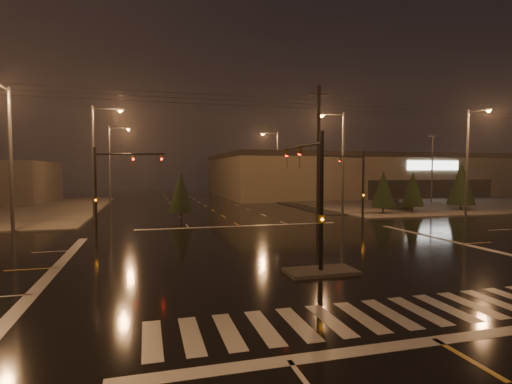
% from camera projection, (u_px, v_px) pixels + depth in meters
% --- Properties ---
extents(ground, '(140.00, 140.00, 0.00)m').
position_uv_depth(ground, '(288.00, 254.00, 20.75)').
color(ground, black).
rests_on(ground, ground).
extents(sidewalk_ne, '(36.00, 36.00, 0.12)m').
position_uv_depth(sidewalk_ne, '(412.00, 201.00, 57.60)').
color(sidewalk_ne, '#47443F').
rests_on(sidewalk_ne, ground).
extents(median_island, '(3.00, 1.60, 0.15)m').
position_uv_depth(median_island, '(321.00, 271.00, 16.89)').
color(median_island, '#47443F').
rests_on(median_island, ground).
extents(crosswalk, '(15.00, 2.60, 0.01)m').
position_uv_depth(crosswalk, '(390.00, 314.00, 12.08)').
color(crosswalk, beige).
rests_on(crosswalk, ground).
extents(stop_bar_near, '(16.00, 0.50, 0.01)m').
position_uv_depth(stop_bar_near, '(437.00, 341.00, 10.16)').
color(stop_bar_near, beige).
rests_on(stop_bar_near, ground).
extents(stop_bar_far, '(16.00, 0.50, 0.01)m').
position_uv_depth(stop_bar_far, '(240.00, 226.00, 31.33)').
color(stop_bar_far, beige).
rests_on(stop_bar_far, ground).
extents(parking_lot, '(50.00, 24.00, 0.08)m').
position_uv_depth(parking_lot, '(451.00, 201.00, 57.01)').
color(parking_lot, black).
rests_on(parking_lot, ground).
extents(retail_building, '(60.20, 28.30, 7.20)m').
position_uv_depth(retail_building, '(380.00, 174.00, 74.12)').
color(retail_building, '#746853').
rests_on(retail_building, ground).
extents(signal_mast_median, '(0.25, 4.59, 6.00)m').
position_uv_depth(signal_mast_median, '(313.00, 184.00, 17.60)').
color(signal_mast_median, black).
rests_on(signal_mast_median, ground).
extents(signal_mast_ne, '(4.84, 1.86, 6.00)m').
position_uv_depth(signal_mast_ne, '(355.00, 178.00, 32.83)').
color(signal_mast_ne, black).
rests_on(signal_mast_ne, ground).
extents(signal_mast_nw, '(4.84, 1.86, 6.00)m').
position_uv_depth(signal_mast_nw, '(110.00, 179.00, 27.78)').
color(signal_mast_nw, black).
rests_on(signal_mast_nw, ground).
extents(streetlight_1, '(2.77, 0.32, 10.00)m').
position_uv_depth(streetlight_1, '(97.00, 154.00, 34.79)').
color(streetlight_1, '#38383A').
rests_on(streetlight_1, ground).
extents(streetlight_2, '(2.77, 0.32, 10.00)m').
position_uv_depth(streetlight_2, '(112.00, 159.00, 50.19)').
color(streetlight_2, '#38383A').
rests_on(streetlight_2, ground).
extents(streetlight_3, '(2.77, 0.32, 10.00)m').
position_uv_depth(streetlight_3, '(340.00, 156.00, 38.82)').
color(streetlight_3, '#38383A').
rests_on(streetlight_3, ground).
extents(streetlight_4, '(2.77, 0.32, 10.00)m').
position_uv_depth(streetlight_4, '(276.00, 161.00, 58.07)').
color(streetlight_4, '#38383A').
rests_on(streetlight_4, ground).
extents(streetlight_5, '(0.32, 2.77, 10.00)m').
position_uv_depth(streetlight_5, '(9.00, 149.00, 26.95)').
color(streetlight_5, '#38383A').
rests_on(streetlight_5, ground).
extents(streetlight_6, '(0.32, 2.77, 10.00)m').
position_uv_depth(streetlight_6, '(470.00, 155.00, 37.06)').
color(streetlight_6, '#38383A').
rests_on(streetlight_6, ground).
extents(utility_pole_1, '(2.20, 0.32, 12.00)m').
position_uv_depth(utility_pole_1, '(319.00, 151.00, 36.03)').
color(utility_pole_1, black).
rests_on(utility_pole_1, ground).
extents(conifer_0, '(2.36, 2.36, 4.39)m').
position_uv_depth(conifer_0, '(383.00, 189.00, 39.85)').
color(conifer_0, black).
rests_on(conifer_0, ground).
extents(conifer_1, '(2.26, 2.26, 4.24)m').
position_uv_depth(conifer_1, '(413.00, 189.00, 41.47)').
color(conifer_1, black).
rests_on(conifer_1, ground).
extents(conifer_2, '(2.95, 2.95, 5.31)m').
position_uv_depth(conifer_2, '(461.00, 183.00, 43.34)').
color(conifer_2, black).
rests_on(conifer_2, ground).
extents(conifer_3, '(2.27, 2.27, 4.25)m').
position_uv_depth(conifer_3, '(181.00, 192.00, 35.28)').
color(conifer_3, black).
rests_on(conifer_3, ground).
extents(car_parked, '(3.13, 4.47, 1.41)m').
position_uv_depth(car_parked, '(392.00, 203.00, 44.69)').
color(car_parked, black).
rests_on(car_parked, ground).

